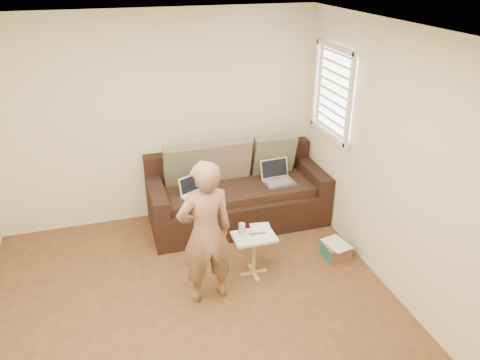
% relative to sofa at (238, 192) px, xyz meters
% --- Properties ---
extents(floor, '(4.50, 4.50, 0.00)m').
position_rel_sofa_xyz_m(floor, '(-0.88, -1.77, -0.42)').
color(floor, '#4F341D').
rests_on(floor, ground).
extents(ceiling, '(4.50, 4.50, 0.00)m').
position_rel_sofa_xyz_m(ceiling, '(-0.88, -1.77, 2.18)').
color(ceiling, white).
rests_on(ceiling, wall_back).
extents(wall_back, '(4.00, 0.00, 4.00)m').
position_rel_sofa_xyz_m(wall_back, '(-0.88, 0.48, 0.87)').
color(wall_back, beige).
rests_on(wall_back, ground).
extents(wall_right, '(0.00, 4.50, 4.50)m').
position_rel_sofa_xyz_m(wall_right, '(1.12, -1.77, 0.87)').
color(wall_right, beige).
rests_on(wall_right, ground).
extents(window_blinds, '(0.12, 0.88, 1.08)m').
position_rel_sofa_xyz_m(window_blinds, '(1.07, -0.27, 1.28)').
color(window_blinds, white).
rests_on(window_blinds, wall_right).
extents(sofa, '(2.20, 0.95, 0.85)m').
position_rel_sofa_xyz_m(sofa, '(0.00, 0.00, 0.00)').
color(sofa, black).
rests_on(sofa, ground).
extents(pillow_left, '(0.55, 0.29, 0.57)m').
position_rel_sofa_xyz_m(pillow_left, '(-0.60, 0.20, 0.37)').
color(pillow_left, '#5A5D45').
rests_on(pillow_left, sofa).
extents(pillow_mid, '(0.55, 0.27, 0.57)m').
position_rel_sofa_xyz_m(pillow_mid, '(-0.05, 0.21, 0.37)').
color(pillow_mid, '#6F5C4F').
rests_on(pillow_mid, sofa).
extents(pillow_right, '(0.55, 0.28, 0.57)m').
position_rel_sofa_xyz_m(pillow_right, '(0.55, 0.20, 0.37)').
color(pillow_right, '#5A5D45').
rests_on(pillow_right, sofa).
extents(laptop_silver, '(0.41, 0.31, 0.26)m').
position_rel_sofa_xyz_m(laptop_silver, '(0.52, -0.10, 0.10)').
color(laptop_silver, '#B7BABC').
rests_on(laptop_silver, sofa).
extents(laptop_white, '(0.40, 0.36, 0.24)m').
position_rel_sofa_xyz_m(laptop_white, '(-0.55, -0.16, 0.10)').
color(laptop_white, white).
rests_on(laptop_white, sofa).
extents(person, '(0.59, 0.43, 1.51)m').
position_rel_sofa_xyz_m(person, '(-0.71, -1.32, 0.33)').
color(person, brown).
rests_on(person, ground).
extents(side_table, '(0.44, 0.31, 0.49)m').
position_rel_sofa_xyz_m(side_table, '(-0.15, -1.10, -0.18)').
color(side_table, silver).
rests_on(side_table, ground).
extents(drinking_glass, '(0.07, 0.07, 0.12)m').
position_rel_sofa_xyz_m(drinking_glass, '(-0.26, -1.03, 0.12)').
color(drinking_glass, silver).
rests_on(drinking_glass, side_table).
extents(scissors, '(0.20, 0.16, 0.02)m').
position_rel_sofa_xyz_m(scissors, '(-0.10, -1.09, 0.07)').
color(scissors, silver).
rests_on(scissors, side_table).
extents(paper_on_table, '(0.25, 0.33, 0.00)m').
position_rel_sofa_xyz_m(paper_on_table, '(-0.04, -1.03, 0.06)').
color(paper_on_table, white).
rests_on(paper_on_table, side_table).
extents(striped_box, '(0.29, 0.29, 0.18)m').
position_rel_sofa_xyz_m(striped_box, '(0.85, -1.09, -0.33)').
color(striped_box, red).
rests_on(striped_box, ground).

